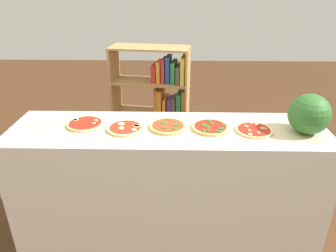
% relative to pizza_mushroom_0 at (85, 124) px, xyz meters
% --- Properties ---
extents(ground_plane, '(12.00, 12.00, 0.00)m').
position_rel_pizza_mushroom_0_xyz_m(ground_plane, '(0.59, -0.04, -0.95)').
color(ground_plane, '#4C2D19').
extents(counter, '(2.24, 0.60, 0.94)m').
position_rel_pizza_mushroom_0_xyz_m(counter, '(0.59, -0.04, -0.48)').
color(counter, beige).
rests_on(counter, ground_plane).
extents(parchment_paper, '(1.98, 0.37, 0.00)m').
position_rel_pizza_mushroom_0_xyz_m(parchment_paper, '(0.59, -0.04, -0.01)').
color(parchment_paper, beige).
rests_on(parchment_paper, counter).
extents(pizza_mushroom_0, '(0.25, 0.25, 0.03)m').
position_rel_pizza_mushroom_0_xyz_m(pizza_mushroom_0, '(0.00, 0.00, 0.00)').
color(pizza_mushroom_0, '#E5C17F').
rests_on(pizza_mushroom_0, parchment_paper).
extents(pizza_mozzarella_1, '(0.26, 0.26, 0.02)m').
position_rel_pizza_mushroom_0_xyz_m(pizza_mozzarella_1, '(0.30, -0.06, -0.00)').
color(pizza_mozzarella_1, '#E5C17F').
rests_on(pizza_mozzarella_1, parchment_paper).
extents(pizza_spinach_2, '(0.26, 0.26, 0.03)m').
position_rel_pizza_mushroom_0_xyz_m(pizza_spinach_2, '(0.59, -0.03, 0.00)').
color(pizza_spinach_2, '#DBB26B').
rests_on(pizza_spinach_2, parchment_paper).
extents(pizza_spinach_3, '(0.26, 0.26, 0.03)m').
position_rel_pizza_mushroom_0_xyz_m(pizza_spinach_3, '(0.89, -0.04, 0.00)').
color(pizza_spinach_3, '#DBB26B').
rests_on(pizza_spinach_3, parchment_paper).
extents(pizza_mushroom_4, '(0.26, 0.26, 0.02)m').
position_rel_pizza_mushroom_0_xyz_m(pizza_mushroom_4, '(1.19, -0.07, -0.00)').
color(pizza_mushroom_4, '#E5C17F').
rests_on(pizza_mushroom_4, parchment_paper).
extents(watermelon, '(0.27, 0.27, 0.27)m').
position_rel_pizza_mushroom_0_xyz_m(watermelon, '(1.54, -0.08, 0.12)').
color(watermelon, '#2D6628').
rests_on(watermelon, counter).
extents(bookshelf, '(0.78, 0.40, 1.33)m').
position_rel_pizza_mushroom_0_xyz_m(bookshelf, '(0.51, 0.89, -0.28)').
color(bookshelf, '#A87A47').
rests_on(bookshelf, ground_plane).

